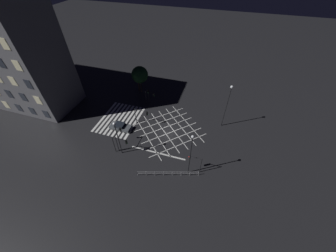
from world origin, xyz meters
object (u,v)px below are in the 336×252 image
at_px(traffic_light_median_south, 142,114).
at_px(street_tree_near, 138,75).
at_px(street_lamp_west, 228,100).
at_px(street_lamp_far, 117,132).
at_px(traffic_light_sw_main, 148,93).
at_px(street_lamp_east, 191,151).
at_px(street_tree_far, 140,75).
at_px(waiting_car, 120,127).
at_px(traffic_light_sw_cross, 151,95).
at_px(traffic_light_ne_cross, 194,161).
at_px(traffic_light_se_main, 118,135).
at_px(traffic_light_se_cross, 122,142).

bearing_deg(traffic_light_median_south, street_tree_near, 117.06).
relative_size(street_lamp_west, street_lamp_far, 1.28).
bearing_deg(street_lamp_west, street_tree_near, -108.10).
xyz_separation_m(traffic_light_sw_main, street_lamp_east, (15.80, 13.03, 3.00)).
bearing_deg(street_tree_far, waiting_car, 4.99).
relative_size(traffic_light_sw_cross, street_tree_near, 0.60).
height_order(street_lamp_far, street_tree_far, street_lamp_far).
height_order(traffic_light_sw_main, street_tree_far, street_tree_far).
height_order(traffic_light_sw_cross, street_tree_near, street_tree_near).
bearing_deg(traffic_light_ne_cross, traffic_light_se_main, -5.75).
bearing_deg(traffic_light_median_south, traffic_light_sw_main, 102.03).
bearing_deg(traffic_light_se_cross, street_lamp_far, -139.07).
xyz_separation_m(traffic_light_se_cross, street_lamp_east, (0.78, 11.82, 2.96)).
height_order(traffic_light_sw_main, street_lamp_west, street_lamp_west).
xyz_separation_m(traffic_light_sw_cross, traffic_light_sw_main, (-0.50, -0.74, 0.05)).
bearing_deg(traffic_light_se_main, traffic_light_sw_main, -1.46).
xyz_separation_m(traffic_light_se_cross, waiting_car, (-5.11, -3.46, -2.02)).
xyz_separation_m(traffic_light_ne_cross, traffic_light_se_cross, (-0.17, -12.51, -0.09)).
bearing_deg(traffic_light_se_cross, street_lamp_east, -3.77).
relative_size(traffic_light_ne_cross, traffic_light_sw_main, 1.03).
distance_m(traffic_light_sw_cross, traffic_light_se_cross, 14.52).
xyz_separation_m(traffic_light_sw_main, traffic_light_median_south, (7.24, 1.54, 0.18)).
relative_size(street_lamp_far, street_tree_near, 1.29).
relative_size(street_lamp_east, street_tree_near, 1.54).
xyz_separation_m(traffic_light_sw_main, street_tree_near, (-4.08, -4.24, 1.72)).
relative_size(traffic_light_se_main, waiting_car, 0.83).
distance_m(street_lamp_east, waiting_car, 17.11).
relative_size(traffic_light_sw_main, street_lamp_west, 0.38).
bearing_deg(street_tree_near, traffic_light_ne_cross, 42.98).
bearing_deg(street_tree_far, traffic_light_median_south, 24.49).
height_order(traffic_light_se_main, street_tree_far, street_tree_far).
height_order(traffic_light_ne_cross, street_tree_near, street_tree_near).
xyz_separation_m(traffic_light_sw_cross, street_lamp_far, (14.85, 0.08, 2.73)).
xyz_separation_m(traffic_light_ne_cross, street_lamp_far, (0.16, -12.89, 2.55)).
relative_size(traffic_light_ne_cross, traffic_light_median_south, 1.00).
bearing_deg(traffic_light_median_south, traffic_light_ne_cross, -33.14).
height_order(traffic_light_sw_cross, street_lamp_east, street_lamp_east).
xyz_separation_m(traffic_light_ne_cross, street_tree_far, (-18.88, -17.15, 2.01)).
xyz_separation_m(traffic_light_median_south, street_lamp_east, (8.56, 11.48, 2.82)).
bearing_deg(traffic_light_sw_cross, street_tree_far, 134.91).
bearing_deg(waiting_car, traffic_light_sw_main, 77.23).
height_order(traffic_light_median_south, street_lamp_east, street_lamp_east).
bearing_deg(traffic_light_se_main, street_lamp_west, -58.12).
bearing_deg(traffic_light_se_cross, traffic_light_sw_main, 94.61).
xyz_separation_m(street_tree_near, waiting_car, (13.99, 1.99, -3.69)).
relative_size(traffic_light_ne_cross, street_tree_far, 0.55).
xyz_separation_m(street_lamp_east, street_tree_far, (-19.48, -16.46, -0.86)).
bearing_deg(street_lamp_west, street_tree_far, -107.77).
distance_m(street_lamp_east, street_tree_far, 25.52).
distance_m(traffic_light_se_main, street_lamp_east, 13.85).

